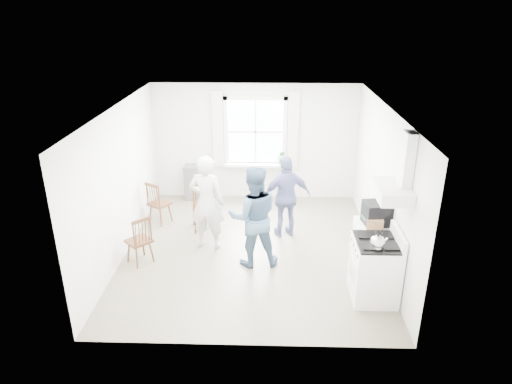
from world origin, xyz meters
The scene contains 16 objects.
room_shell centered at (0.00, 0.00, 1.30)m, with size 4.62×5.12×2.64m.
window_assembly centered at (0.00, 2.45, 1.46)m, with size 1.88×0.24×1.70m.
range_hood centered at (2.07, -1.35, 1.90)m, with size 0.45×0.76×0.94m.
shelf_unit centered at (-1.40, 2.33, 0.40)m, with size 0.40×0.30×0.80m, color slate.
gas_stove centered at (1.91, -1.35, 0.48)m, with size 0.68×0.76×1.12m.
kettle centered at (1.85, -1.56, 1.05)m, with size 0.21×0.21×0.29m.
low_cabinet centered at (1.98, -0.65, 0.45)m, with size 0.50×0.55×0.90m, color silver.
stereo_stack centered at (2.03, -0.66, 1.08)m, with size 0.45×0.42×0.36m.
cardboard_box centered at (1.97, -0.83, 0.98)m, with size 0.25×0.18×0.16m, color #946947.
windsor_chair_a centered at (-0.94, 0.72, 0.66)m, with size 0.54×0.53×1.08m.
windsor_chair_b centered at (-1.95, 1.01, 0.55)m, with size 0.52×0.51×0.90m.
windsor_chair_c centered at (-1.83, -0.53, 0.54)m, with size 0.52×0.52×0.89m.
person_left centered at (-0.79, 0.12, 0.88)m, with size 0.64×0.64×1.76m, color silver.
person_mid centered at (0.06, -0.44, 0.88)m, with size 0.86×0.86×1.76m, color #44607E.
person_right centered at (0.64, 0.62, 0.80)m, with size 0.93×0.93×1.59m, color navy.
potted_plant centered at (0.56, 2.36, 1.00)m, with size 0.17×0.17×0.30m, color #2F6B32.
Camera 1 is at (0.31, -7.26, 4.16)m, focal length 32.00 mm.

